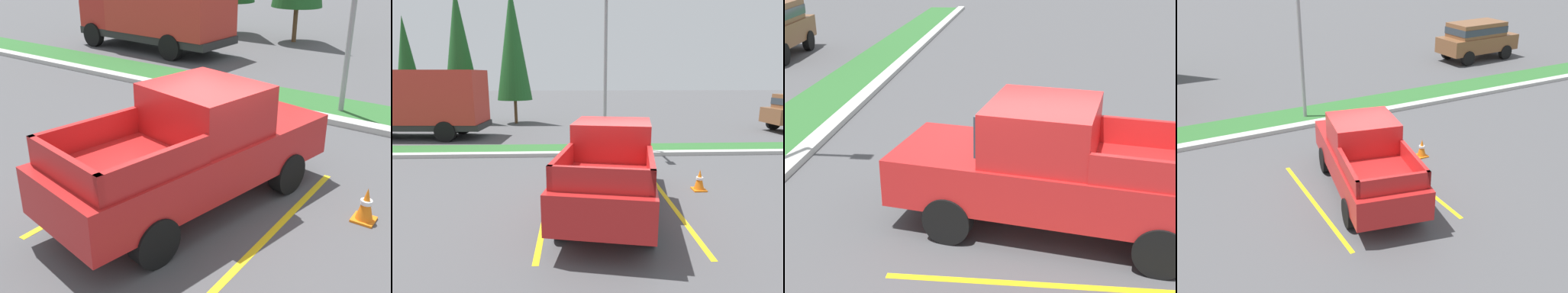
% 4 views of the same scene
% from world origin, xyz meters
% --- Properties ---
extents(ground_plane, '(120.00, 120.00, 0.00)m').
position_xyz_m(ground_plane, '(0.00, 0.00, 0.00)').
color(ground_plane, '#4C4C4F').
extents(parking_line_near, '(0.12, 4.80, 0.01)m').
position_xyz_m(parking_line_near, '(-1.75, -0.35, 0.00)').
color(parking_line_near, yellow).
rests_on(parking_line_near, ground).
extents(parking_line_far, '(0.12, 4.80, 0.01)m').
position_xyz_m(parking_line_far, '(1.35, -0.35, 0.00)').
color(parking_line_far, yellow).
rests_on(parking_line_far, ground).
extents(pickup_truck_main, '(2.86, 5.49, 2.10)m').
position_xyz_m(pickup_truck_main, '(-0.19, -0.30, 1.04)').
color(pickup_truck_main, black).
rests_on(pickup_truck_main, ground).
extents(traffic_cone, '(0.36, 0.36, 0.60)m').
position_xyz_m(traffic_cone, '(2.43, 0.83, 0.29)').
color(traffic_cone, orange).
rests_on(traffic_cone, ground).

